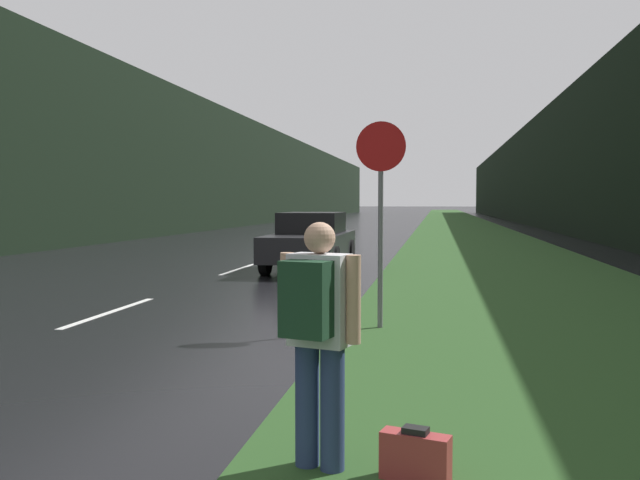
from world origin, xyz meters
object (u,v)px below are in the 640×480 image
hitchhiker_with_backpack (317,329)px  suitcase (415,458)px  car_passing_near (311,241)px  stop_sign (381,203)px

hitchhiker_with_backpack → suitcase: size_ratio=3.58×
car_passing_near → hitchhiker_with_backpack: bearing=100.8°
suitcase → hitchhiker_with_backpack: bearing=-171.3°
stop_sign → hitchhiker_with_backpack: 5.08m
stop_sign → hitchhiker_with_backpack: bearing=-89.8°
stop_sign → hitchhiker_with_backpack: stop_sign is taller
car_passing_near → stop_sign: bearing=107.2°
suitcase → car_passing_near: car_passing_near is taller
stop_sign → suitcase: size_ratio=6.29×
suitcase → car_passing_near: size_ratio=0.10×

